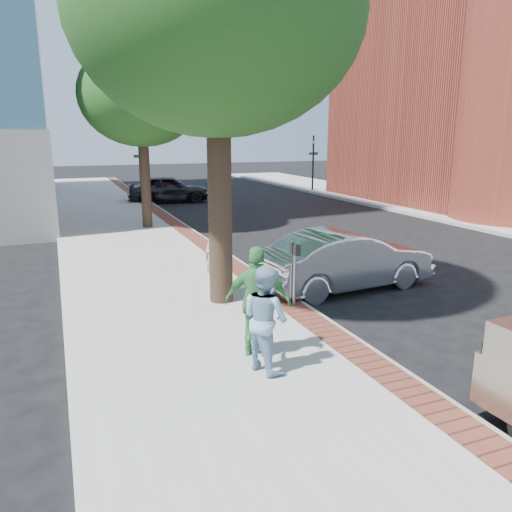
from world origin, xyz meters
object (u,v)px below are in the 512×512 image
person_green (258,302)px  parking_meter (295,259)px  person_officer (265,318)px  person_gray (215,255)px  bg_car (168,189)px  sedan_silver (346,260)px

person_green → parking_meter: bearing=-100.3°
parking_meter → person_officer: size_ratio=0.86×
person_gray → person_green: person_gray is taller
bg_car → person_green: bearing=178.7°
person_gray → sedan_silver: 3.35m
parking_meter → person_gray: bearing=134.5°
person_green → bg_car: person_green is taller
parking_meter → person_gray: size_ratio=0.77×
sedan_silver → parking_meter: bearing=112.5°
sedan_silver → bg_car: size_ratio=0.99×
person_green → sedan_silver: 4.79m
parking_meter → person_green: 2.68m
parking_meter → sedan_silver: (1.94, 1.02, -0.45)m
parking_meter → person_green: person_green is taller
person_green → bg_car: size_ratio=0.41×
person_officer → sedan_silver: bearing=-64.6°
person_gray → person_officer: person_gray is taller
person_officer → person_green: person_green is taller
person_green → bg_car: (3.10, 21.44, -0.31)m
sedan_silver → bg_car: bg_car is taller
person_gray → bg_car: person_gray is taller
person_officer → person_green: (0.09, 0.55, 0.09)m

